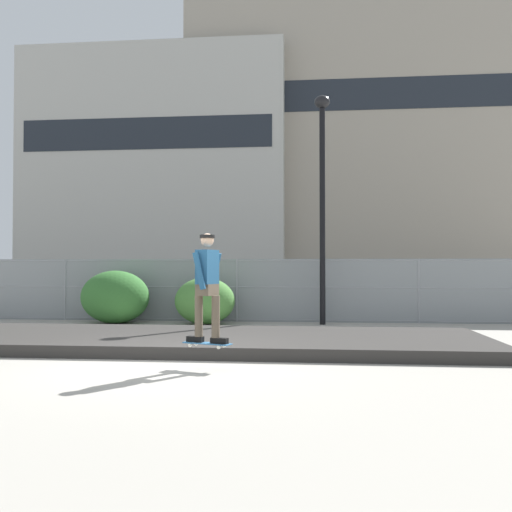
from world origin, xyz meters
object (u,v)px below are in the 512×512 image
Objects in this scene: skater at (207,281)px; shrub_center at (205,301)px; street_lamp at (322,181)px; parked_car_near at (106,289)px; shrub_left at (115,297)px; skateboard at (207,344)px; parked_car_mid at (254,290)px.

skater is 6.89m from shrub_center.
street_lamp is 4.74m from shrub_center.
parked_car_near reaches higher than shrub_left.
street_lamp reaches higher than shrub_center.
skateboard is at bearing -105.63° from street_lamp.
skater is 0.39× the size of parked_car_mid.
shrub_left is at bearing 120.36° from skateboard.
skateboard is 9.96m from parked_car_mid.
parked_car_mid reaches higher than shrub_left.
shrub_left is 2.60m from shrub_center.
street_lamp is 3.30× the size of shrub_left.
skater is 11.95m from parked_car_near.
shrub_center is (4.31, -3.80, -0.18)m from parked_car_near.
parked_car_near is at bearing 138.57° from shrub_center.
skater is at bearing -88.37° from parked_car_mid.
skater is 7.74m from street_lamp.
shrub_left reaches higher than shrub_center.
parked_car_mid is 2.28× the size of shrub_left.
street_lamp is 1.45× the size of parked_car_mid.
skater is at bearing -78.76° from shrub_center.
parked_car_mid is (-2.24, 2.94, -3.21)m from street_lamp.
skateboard is 0.19× the size of parked_car_near.
parked_car_mid is (5.36, -0.57, 0.00)m from parked_car_near.
street_lamp reaches higher than parked_car_mid.
parked_car_mid is at bearing 71.98° from shrub_center.
parked_car_near is (-5.64, 10.52, 0.44)m from skateboard.
skater reaches higher than shrub_left.
skateboard is 0.18× the size of parked_car_mid.
skateboard is 7.78m from shrub_left.
street_lamp is 8.97m from parked_car_near.
parked_car_mid is (-0.28, 9.95, 0.44)m from skateboard.
skateboard is 0.42× the size of shrub_left.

